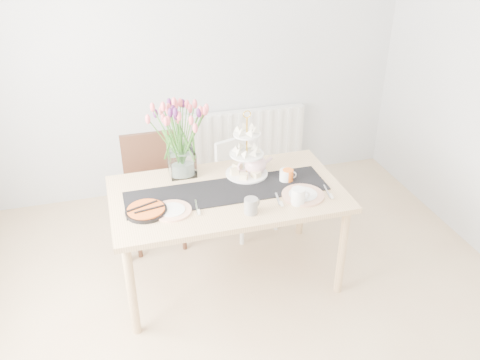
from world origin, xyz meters
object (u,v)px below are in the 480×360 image
object	(u,v)px
mug_white	(298,196)
plate_right	(303,195)
radiator	(244,139)
plate_left	(172,211)
mug_grey	(251,206)
dining_table	(227,201)
teapot	(255,164)
tart_tin	(146,211)
chair_brown	(153,181)
tulip_vase	(179,126)
cake_stand	(247,159)
mug_orange	(288,176)
chair_white	(242,178)
cream_jug	(286,175)

from	to	relation	value
mug_white	plate_right	world-z (taller)	mug_white
radiator	plate_left	world-z (taller)	plate_left
mug_grey	dining_table	bearing A→B (deg)	78.51
teapot	tart_tin	bearing A→B (deg)	-162.52
dining_table	chair_brown	world-z (taller)	chair_brown
tulip_vase	plate_left	distance (m)	0.63
cake_stand	mug_white	xyz separation A→B (m)	(0.22, -0.47, -0.07)
mug_white	mug_orange	bearing A→B (deg)	86.22
dining_table	tulip_vase	bearing A→B (deg)	126.79
cake_stand	plate_left	distance (m)	0.70
chair_white	plate_right	xyz separation A→B (m)	(0.18, -0.86, 0.31)
mug_orange	tulip_vase	bearing A→B (deg)	86.43
radiator	tart_tin	xyz separation A→B (m)	(-1.10, -1.51, 0.32)
plate_right	mug_orange	bearing A→B (deg)	97.32
mug_orange	mug_grey	bearing A→B (deg)	151.40
cream_jug	mug_orange	size ratio (longest dim) A/B	0.97
teapot	plate_left	size ratio (longest dim) A/B	1.01
chair_white	tart_tin	size ratio (longest dim) A/B	2.89
cream_jug	mug_grey	distance (m)	0.49
tulip_vase	teapot	size ratio (longest dim) A/B	2.63
mug_white	plate_right	xyz separation A→B (m)	(0.07, 0.08, -0.05)
plate_left	chair_white	bearing A→B (deg)	48.75
cake_stand	plate_left	xyz separation A→B (m)	(-0.60, -0.33, -0.12)
mug_grey	plate_right	distance (m)	0.42
tulip_vase	mug_orange	size ratio (longest dim) A/B	7.43
dining_table	cake_stand	bearing A→B (deg)	43.59
cake_stand	mug_grey	size ratio (longest dim) A/B	4.31
mug_grey	plate_right	size ratio (longest dim) A/B	0.36
radiator	chair_white	world-z (taller)	chair_white
radiator	cream_jug	xyz separation A→B (m)	(-0.09, -1.37, 0.34)
mug_white	chair_brown	bearing A→B (deg)	135.32
tulip_vase	cake_stand	xyz separation A→B (m)	(0.45, -0.15, -0.25)
cream_jug	plate_right	size ratio (longest dim) A/B	0.31
radiator	mug_orange	xyz separation A→B (m)	(-0.08, -1.38, 0.35)
radiator	mug_white	bearing A→B (deg)	-94.09
tulip_vase	teapot	bearing A→B (deg)	-16.57
tart_tin	tulip_vase	bearing A→B (deg)	54.76
teapot	tart_tin	distance (m)	0.88
chair_brown	mug_grey	bearing A→B (deg)	-62.65
chair_brown	tart_tin	bearing A→B (deg)	-99.52
tart_tin	mug_grey	size ratio (longest dim) A/B	2.58
mug_white	radiator	bearing A→B (deg)	89.94
radiator	cream_jug	bearing A→B (deg)	-93.81
radiator	cream_jug	size ratio (longest dim) A/B	13.46
mug_orange	plate_left	bearing A→B (deg)	121.64
cake_stand	tart_tin	world-z (taller)	cake_stand
teapot	mug_grey	world-z (taller)	teapot
cake_stand	mug_grey	distance (m)	0.51
radiator	mug_white	world-z (taller)	mug_white
mug_orange	plate_right	world-z (taller)	mug_orange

